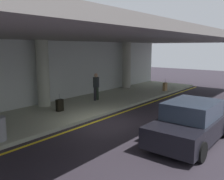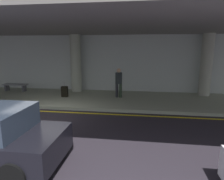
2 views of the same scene
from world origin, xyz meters
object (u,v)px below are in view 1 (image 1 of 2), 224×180
at_px(support_column_right_mid, 126,65).
at_px(suitcase_upright_secondary, 60,105).
at_px(support_column_center, 43,74).
at_px(traveler_with_luggage, 96,85).
at_px(suitcase_upright_primary, 165,87).
at_px(car_black, 191,123).

distance_m(support_column_right_mid, suitcase_upright_secondary, 8.51).
bearing_deg(support_column_center, traveler_with_luggage, -23.64).
bearing_deg(traveler_with_luggage, support_column_center, 60.19).
relative_size(support_column_right_mid, suitcase_upright_primary, 4.06).
xyz_separation_m(support_column_center, car_black, (0.24, -8.31, -1.26)).
relative_size(support_column_center, suitcase_upright_secondary, 4.06).
xyz_separation_m(car_black, suitcase_upright_primary, (8.45, 5.20, -0.25)).
relative_size(car_black, suitcase_upright_secondary, 4.56).
bearing_deg(car_black, suitcase_upright_primary, -149.74).
distance_m(support_column_right_mid, car_black, 11.44).
bearing_deg(suitcase_upright_secondary, support_column_center, 83.37).
bearing_deg(traveler_with_luggage, support_column_right_mid, -81.96).
height_order(car_black, suitcase_upright_secondary, car_black).
bearing_deg(traveler_with_luggage, car_black, 152.86).
height_order(support_column_right_mid, suitcase_upright_primary, support_column_right_mid).
relative_size(traveler_with_luggage, suitcase_upright_primary, 1.87).
xyz_separation_m(support_column_center, traveler_with_luggage, (2.93, -1.28, -0.86)).
height_order(support_column_center, suitcase_upright_secondary, support_column_center).
distance_m(support_column_center, traveler_with_luggage, 3.31).
bearing_deg(support_column_center, car_black, -88.34).
height_order(suitcase_upright_primary, suitcase_upright_secondary, same).
distance_m(support_column_right_mid, suitcase_upright_primary, 3.52).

